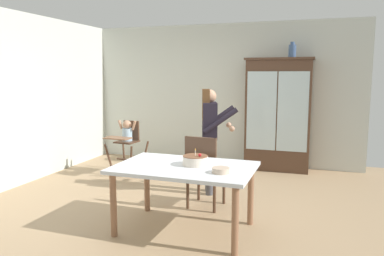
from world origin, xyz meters
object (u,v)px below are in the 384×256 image
high_chair_with_toddler (127,137)px  dining_table (185,174)px  serving_bowl (221,170)px  dining_chair_far_side (203,167)px  ceramic_vase (292,51)px  adult_person (210,128)px  china_cabinet (278,114)px  birthday_cake (195,160)px

high_chair_with_toddler → dining_table: (1.77, -1.96, -0.00)m
serving_bowl → dining_chair_far_side: 1.01m
high_chair_with_toddler → dining_chair_far_side: dining_chair_far_side is taller
ceramic_vase → adult_person: size_ratio=0.18×
serving_bowl → high_chair_with_toddler: bearing=136.3°
dining_table → high_chair_with_toddler: bearing=132.1°
china_cabinet → ceramic_vase: bearing=1.0°
dining_table → dining_chair_far_side: (0.00, 0.71, -0.10)m
high_chair_with_toddler → adult_person: bearing=-14.0°
dining_table → birthday_cake: 0.19m
china_cabinet → dining_table: china_cabinet is taller
china_cabinet → birthday_cake: bearing=-101.0°
high_chair_with_toddler → birthday_cake: (1.87, -1.89, 0.14)m
china_cabinet → dining_chair_far_side: 2.51m
dining_chair_far_side → serving_bowl: bearing=122.3°
ceramic_vase → high_chair_with_toddler: size_ratio=0.28×
ceramic_vase → dining_chair_far_side: 3.00m
ceramic_vase → adult_person: 2.31m
dining_table → serving_bowl: 0.49m
high_chair_with_toddler → serving_bowl: high_chair_with_toddler is taller
dining_table → birthday_cake: birthday_cake is taller
adult_person → birthday_cake: size_ratio=5.47×
china_cabinet → dining_chair_far_side: (-0.69, -2.37, -0.46)m
birthday_cake → serving_bowl: (0.35, -0.23, -0.03)m
serving_bowl → dining_chair_far_side: (-0.45, 0.88, -0.21)m
china_cabinet → dining_chair_far_side: china_cabinet is taller
high_chair_with_toddler → adult_person: (1.67, -0.58, 0.31)m
serving_bowl → ceramic_vase: bearing=82.1°
ceramic_vase → birthday_cake: bearing=-104.8°
high_chair_with_toddler → dining_table: bearing=-42.7°
ceramic_vase → dining_table: bearing=-106.3°
china_cabinet → serving_bowl: size_ratio=11.27×
high_chair_with_toddler → dining_chair_far_side: bearing=-29.9°
china_cabinet → ceramic_vase: size_ratio=7.52×
china_cabinet → adult_person: size_ratio=1.33×
ceramic_vase → high_chair_with_toddler: (-2.67, -1.13, -1.49)m
adult_person → china_cabinet: bearing=-44.0°
china_cabinet → adult_person: bearing=-114.8°
adult_person → dining_table: bearing=164.9°
china_cabinet → ceramic_vase: (0.21, 0.00, 1.13)m
adult_person → dining_chair_far_side: bearing=169.5°
high_chair_with_toddler → serving_bowl: bearing=-38.5°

